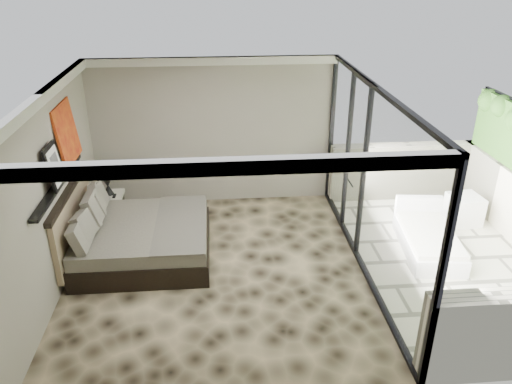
{
  "coord_description": "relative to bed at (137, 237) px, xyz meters",
  "views": [
    {
      "loc": [
        0.04,
        -6.46,
        4.38
      ],
      "look_at": [
        0.63,
        0.4,
        1.13
      ],
      "focal_mm": 35.0,
      "sensor_mm": 36.0,
      "label": 1
    }
  ],
  "objects": [
    {
      "name": "glass_wall",
      "position": [
        3.51,
        -0.53,
        1.06
      ],
      "size": [
        0.08,
        5.0,
        2.8
      ],
      "primitive_type": "cube",
      "color": "white",
      "rests_on": "floor"
    },
    {
      "name": "back_wall",
      "position": [
        1.26,
        1.96,
        1.06
      ],
      "size": [
        4.5,
        0.02,
        2.8
      ],
      "primitive_type": "cube",
      "color": "gray",
      "rests_on": "floor"
    },
    {
      "name": "bed",
      "position": [
        0.0,
        0.0,
        0.0
      ],
      "size": [
        2.11,
        2.05,
        1.17
      ],
      "color": "black",
      "rests_on": "floor"
    },
    {
      "name": "table_lamp",
      "position": [
        -0.64,
        1.29,
        0.55
      ],
      "size": [
        0.32,
        0.32,
        0.59
      ],
      "color": "black",
      "rests_on": "nightstand"
    },
    {
      "name": "nightstand",
      "position": [
        -0.64,
        1.27,
        -0.1
      ],
      "size": [
        0.63,
        0.63,
        0.48
      ],
      "primitive_type": "cube",
      "rotation": [
        0.0,
        0.0,
        -0.4
      ],
      "color": "black",
      "rests_on": "floor"
    },
    {
      "name": "left_wall",
      "position": [
        -0.98,
        -0.53,
        1.06
      ],
      "size": [
        0.02,
        5.0,
        2.8
      ],
      "primitive_type": "cube",
      "color": "gray",
      "rests_on": "floor"
    },
    {
      "name": "framed_print",
      "position": [
        -0.88,
        -0.56,
        1.48
      ],
      "size": [
        0.11,
        0.5,
        0.6
      ],
      "primitive_type": "cube",
      "rotation": [
        0.0,
        -0.14,
        0.0
      ],
      "color": "black",
      "rests_on": "picture_ledge"
    },
    {
      "name": "floor",
      "position": [
        1.26,
        -0.53,
        -0.34
      ],
      "size": [
        5.0,
        5.0,
        0.0
      ],
      "primitive_type": "plane",
      "color": "black",
      "rests_on": "ground"
    },
    {
      "name": "abstract_canvas",
      "position": [
        -0.93,
        0.39,
        1.63
      ],
      "size": [
        0.13,
        0.9,
        0.9
      ],
      "primitive_type": "cube",
      "rotation": [
        0.0,
        -0.1,
        0.0
      ],
      "color": "#AC280E",
      "rests_on": "picture_ledge"
    },
    {
      "name": "picture_ledge",
      "position": [
        -0.92,
        -0.43,
        1.16
      ],
      "size": [
        0.12,
        2.2,
        0.05
      ],
      "primitive_type": "cube",
      "color": "black",
      "rests_on": "left_wall"
    },
    {
      "name": "ottoman",
      "position": [
        5.71,
        0.64,
        -0.08
      ],
      "size": [
        0.58,
        0.58,
        0.53
      ],
      "primitive_type": "cube",
      "rotation": [
        0.0,
        0.0,
        0.1
      ],
      "color": "white",
      "rests_on": "terrace_slab"
    },
    {
      "name": "ceiling",
      "position": [
        1.26,
        -0.53,
        2.45
      ],
      "size": [
        4.5,
        5.0,
        0.02
      ],
      "primitive_type": "cube",
      "color": "silver",
      "rests_on": "back_wall"
    },
    {
      "name": "lounger",
      "position": [
        4.71,
        -0.2,
        -0.15
      ],
      "size": [
        0.98,
        1.69,
        0.63
      ],
      "rotation": [
        0.0,
        0.0,
        -0.11
      ],
      "color": "silver",
      "rests_on": "terrace_slab"
    },
    {
      "name": "terrace_slab",
      "position": [
        5.01,
        -0.53,
        -0.4
      ],
      "size": [
        3.0,
        5.0,
        0.12
      ],
      "primitive_type": "cube",
      "color": "beige",
      "rests_on": "ground"
    }
  ]
}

